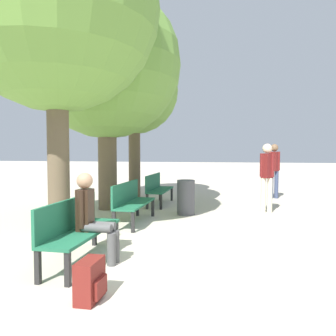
{
  "coord_description": "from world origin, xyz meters",
  "views": [
    {
      "loc": [
        0.53,
        -4.04,
        1.51
      ],
      "look_at": [
        -0.76,
        2.63,
        1.15
      ],
      "focal_mm": 35.0,
      "sensor_mm": 36.0,
      "label": 1
    }
  ],
  "objects_px": {
    "tree_row_1": "(107,65)",
    "person_seated": "(93,215)",
    "tree_row_2": "(134,91)",
    "bench_row_1": "(131,200)",
    "trash_bin": "(186,197)",
    "pedestrian_mid": "(274,167)",
    "bench_row_0": "(77,226)",
    "bench_row_2": "(157,187)",
    "pedestrian_near": "(267,173)",
    "tree_row_0": "(56,8)",
    "backpack": "(90,281)"
  },
  "relations": [
    {
      "from": "person_seated",
      "to": "backpack",
      "type": "bearing_deg",
      "value": -67.51
    },
    {
      "from": "bench_row_0",
      "to": "pedestrian_near",
      "type": "height_order",
      "value": "pedestrian_near"
    },
    {
      "from": "tree_row_1",
      "to": "pedestrian_mid",
      "type": "height_order",
      "value": "tree_row_1"
    },
    {
      "from": "tree_row_2",
      "to": "person_seated",
      "type": "height_order",
      "value": "tree_row_2"
    },
    {
      "from": "tree_row_2",
      "to": "person_seated",
      "type": "xyz_separation_m",
      "value": [
        1.32,
        -6.3,
        -2.82
      ]
    },
    {
      "from": "tree_row_2",
      "to": "trash_bin",
      "type": "distance_m",
      "value": 4.6
    },
    {
      "from": "tree_row_1",
      "to": "tree_row_2",
      "type": "distance_m",
      "value": 2.41
    },
    {
      "from": "bench_row_1",
      "to": "trash_bin",
      "type": "bearing_deg",
      "value": 48.86
    },
    {
      "from": "pedestrian_mid",
      "to": "backpack",
      "type": "bearing_deg",
      "value": -109.19
    },
    {
      "from": "bench_row_2",
      "to": "tree_row_1",
      "type": "relative_size",
      "value": 0.29
    },
    {
      "from": "tree_row_1",
      "to": "backpack",
      "type": "bearing_deg",
      "value": -70.49
    },
    {
      "from": "bench_row_0",
      "to": "tree_row_0",
      "type": "xyz_separation_m",
      "value": [
        -1.1,
        1.48,
        3.6
      ]
    },
    {
      "from": "bench_row_0",
      "to": "backpack",
      "type": "distance_m",
      "value": 1.27
    },
    {
      "from": "tree_row_1",
      "to": "backpack",
      "type": "relative_size",
      "value": 13.51
    },
    {
      "from": "trash_bin",
      "to": "tree_row_2",
      "type": "bearing_deg",
      "value": 127.4
    },
    {
      "from": "backpack",
      "to": "trash_bin",
      "type": "relative_size",
      "value": 0.51
    },
    {
      "from": "tree_row_1",
      "to": "pedestrian_near",
      "type": "xyz_separation_m",
      "value": [
        4.0,
        0.29,
        -2.73
      ]
    },
    {
      "from": "tree_row_1",
      "to": "tree_row_2",
      "type": "bearing_deg",
      "value": 90.0
    },
    {
      "from": "bench_row_1",
      "to": "pedestrian_near",
      "type": "relative_size",
      "value": 0.98
    },
    {
      "from": "bench_row_1",
      "to": "tree_row_1",
      "type": "height_order",
      "value": "tree_row_1"
    },
    {
      "from": "bench_row_0",
      "to": "pedestrian_mid",
      "type": "bearing_deg",
      "value": 63.44
    },
    {
      "from": "bench_row_1",
      "to": "tree_row_1",
      "type": "bearing_deg",
      "value": 126.55
    },
    {
      "from": "tree_row_1",
      "to": "pedestrian_near",
      "type": "distance_m",
      "value": 4.85
    },
    {
      "from": "tree_row_2",
      "to": "pedestrian_near",
      "type": "height_order",
      "value": "tree_row_2"
    },
    {
      "from": "tree_row_1",
      "to": "trash_bin",
      "type": "relative_size",
      "value": 6.85
    },
    {
      "from": "tree_row_0",
      "to": "pedestrian_near",
      "type": "height_order",
      "value": "tree_row_0"
    },
    {
      "from": "tree_row_2",
      "to": "tree_row_1",
      "type": "bearing_deg",
      "value": -90.0
    },
    {
      "from": "tree_row_0",
      "to": "pedestrian_mid",
      "type": "height_order",
      "value": "tree_row_0"
    },
    {
      "from": "bench_row_1",
      "to": "tree_row_2",
      "type": "height_order",
      "value": "tree_row_2"
    },
    {
      "from": "tree_row_1",
      "to": "person_seated",
      "type": "relative_size",
      "value": 4.62
    },
    {
      "from": "backpack",
      "to": "tree_row_2",
      "type": "bearing_deg",
      "value": 103.44
    },
    {
      "from": "bench_row_2",
      "to": "tree_row_2",
      "type": "relative_size",
      "value": 0.33
    },
    {
      "from": "bench_row_1",
      "to": "tree_row_1",
      "type": "distance_m",
      "value": 3.69
    },
    {
      "from": "tree_row_0",
      "to": "tree_row_2",
      "type": "distance_m",
      "value": 4.87
    },
    {
      "from": "bench_row_0",
      "to": "pedestrian_mid",
      "type": "xyz_separation_m",
      "value": [
        3.38,
        6.77,
        0.5
      ]
    },
    {
      "from": "pedestrian_mid",
      "to": "trash_bin",
      "type": "relative_size",
      "value": 2.11
    },
    {
      "from": "bench_row_1",
      "to": "pedestrian_near",
      "type": "distance_m",
      "value": 3.43
    },
    {
      "from": "trash_bin",
      "to": "pedestrian_mid",
      "type": "bearing_deg",
      "value": 53.15
    },
    {
      "from": "tree_row_0",
      "to": "tree_row_2",
      "type": "bearing_deg",
      "value": 90.0
    },
    {
      "from": "tree_row_2",
      "to": "pedestrian_mid",
      "type": "height_order",
      "value": "tree_row_2"
    },
    {
      "from": "bench_row_1",
      "to": "tree_row_0",
      "type": "height_order",
      "value": "tree_row_0"
    },
    {
      "from": "tree_row_1",
      "to": "person_seated",
      "type": "bearing_deg",
      "value": -71.33
    },
    {
      "from": "tree_row_2",
      "to": "backpack",
      "type": "height_order",
      "value": "tree_row_2"
    },
    {
      "from": "tree_row_2",
      "to": "trash_bin",
      "type": "relative_size",
      "value": 6.04
    },
    {
      "from": "bench_row_1",
      "to": "pedestrian_near",
      "type": "bearing_deg",
      "value": 31.36
    },
    {
      "from": "backpack",
      "to": "pedestrian_mid",
      "type": "height_order",
      "value": "pedestrian_mid"
    },
    {
      "from": "pedestrian_near",
      "to": "trash_bin",
      "type": "relative_size",
      "value": 2.06
    },
    {
      "from": "bench_row_2",
      "to": "tree_row_0",
      "type": "height_order",
      "value": "tree_row_0"
    },
    {
      "from": "bench_row_0",
      "to": "bench_row_1",
      "type": "bearing_deg",
      "value": 90.0
    },
    {
      "from": "person_seated",
      "to": "pedestrian_near",
      "type": "height_order",
      "value": "pedestrian_near"
    }
  ]
}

